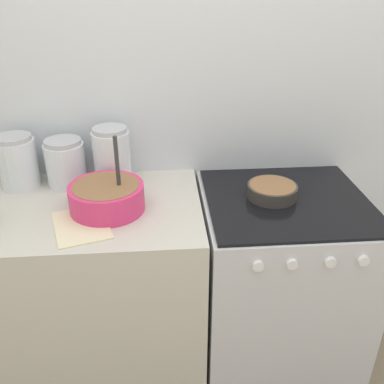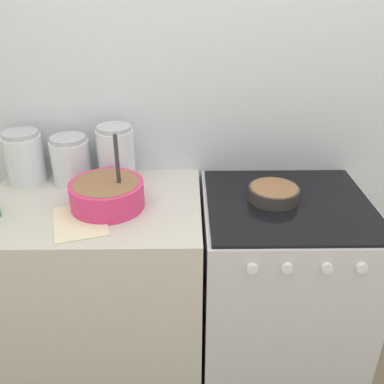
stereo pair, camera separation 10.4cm
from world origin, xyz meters
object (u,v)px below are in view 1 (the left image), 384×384
(mixing_bowl, at_px, (107,196))
(storage_jar_right, at_px, (112,160))
(storage_jar_middle, at_px, (66,166))
(storage_jar_left, at_px, (18,165))
(baking_pan, at_px, (272,190))
(stove, at_px, (278,284))

(mixing_bowl, relative_size, storage_jar_right, 1.20)
(mixing_bowl, bearing_deg, storage_jar_middle, 128.51)
(storage_jar_left, height_order, storage_jar_middle, storage_jar_left)
(storage_jar_left, xyz_separation_m, storage_jar_middle, (0.20, 0.00, -0.01))
(baking_pan, bearing_deg, storage_jar_left, 169.72)
(baking_pan, bearing_deg, mixing_bowl, -175.52)
(stove, distance_m, storage_jar_right, 0.94)
(stove, distance_m, storage_jar_middle, 1.10)
(baking_pan, relative_size, storage_jar_middle, 1.00)
(stove, xyz_separation_m, storage_jar_right, (-0.73, 0.22, 0.56))
(stove, distance_m, mixing_bowl, 0.89)
(stove, xyz_separation_m, mixing_bowl, (-0.73, -0.03, 0.51))
(stove, relative_size, baking_pan, 4.33)
(stove, bearing_deg, baking_pan, 158.36)
(storage_jar_middle, bearing_deg, storage_jar_right, 0.00)
(baking_pan, xyz_separation_m, storage_jar_middle, (-0.87, 0.19, 0.06))
(stove, xyz_separation_m, storage_jar_left, (-1.13, 0.22, 0.55))
(stove, bearing_deg, mixing_bowl, -177.80)
(storage_jar_middle, bearing_deg, stove, -13.22)
(baking_pan, distance_m, storage_jar_right, 0.70)
(mixing_bowl, bearing_deg, baking_pan, 4.48)
(storage_jar_left, bearing_deg, stove, -10.93)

